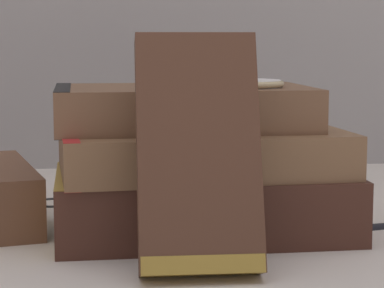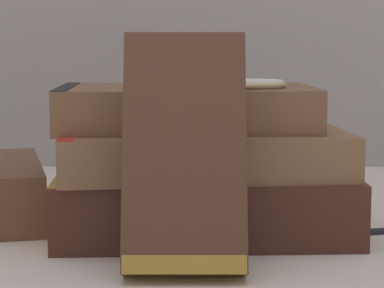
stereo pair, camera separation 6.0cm
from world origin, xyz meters
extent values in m
plane|color=beige|center=(0.00, 0.00, 0.00)|extent=(3.00, 3.00, 0.00)
cube|color=#422319|center=(0.03, 0.03, 0.03)|extent=(0.24, 0.15, 0.05)
cube|color=olive|center=(-0.08, 0.03, 0.03)|extent=(0.02, 0.14, 0.05)
cube|color=brown|center=(0.03, 0.03, 0.07)|extent=(0.23, 0.15, 0.03)
cube|color=#B22323|center=(-0.08, 0.02, 0.07)|extent=(0.02, 0.13, 0.04)
cube|color=brown|center=(0.01, 0.04, 0.10)|extent=(0.21, 0.13, 0.03)
cube|color=black|center=(-0.08, 0.04, 0.10)|extent=(0.02, 0.12, 0.03)
cube|color=#4C2D1E|center=(0.01, -0.07, 0.08)|extent=(0.08, 0.08, 0.16)
cube|color=olive|center=(0.01, -0.09, 0.01)|extent=(0.08, 0.03, 0.02)
cylinder|color=white|center=(0.06, 0.03, 0.12)|extent=(0.06, 0.06, 0.01)
torus|color=tan|center=(0.06, 0.03, 0.12)|extent=(0.06, 0.06, 0.01)
sphere|color=tan|center=(0.06, 0.06, 0.12)|extent=(0.01, 0.01, 0.01)
torus|color=black|center=(-0.10, 0.16, 0.00)|extent=(0.04, 0.04, 0.00)
torus|color=black|center=(-0.05, 0.17, 0.00)|extent=(0.04, 0.04, 0.00)
cylinder|color=black|center=(-0.07, 0.17, 0.00)|extent=(0.02, 0.00, 0.00)
camera|label=1|loc=(-0.04, -0.60, 0.16)|focal=75.00mm
camera|label=2|loc=(0.02, -0.60, 0.16)|focal=75.00mm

